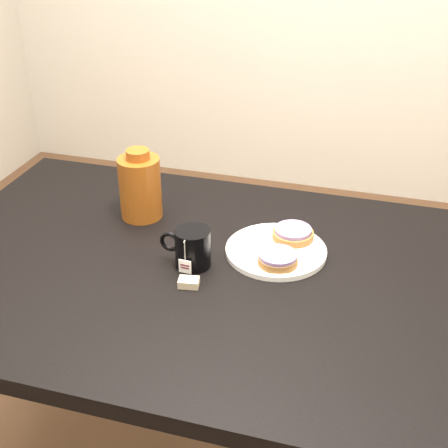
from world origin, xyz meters
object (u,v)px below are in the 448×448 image
(table, at_px, (212,297))
(mug, at_px, (192,248))
(plate, at_px, (276,250))
(bagel_package, at_px, (140,186))
(teabag_pouch, at_px, (189,282))
(bagel_front, at_px, (278,259))
(bagel_back, at_px, (293,233))

(table, distance_m, mug, 0.14)
(plate, bearing_deg, bagel_package, 167.72)
(teabag_pouch, bearing_deg, bagel_package, 129.81)
(plate, bearing_deg, mug, -149.81)
(plate, relative_size, bagel_front, 2.08)
(table, distance_m, bagel_back, 0.25)
(bagel_package, bearing_deg, teabag_pouch, -50.19)
(teabag_pouch, relative_size, bagel_package, 0.24)
(bagel_back, height_order, bagel_front, same)
(bagel_front, relative_size, teabag_pouch, 2.58)
(plate, height_order, bagel_package, bagel_package)
(plate, bearing_deg, bagel_back, 63.99)
(table, bearing_deg, bagel_back, 46.15)
(table, relative_size, mug, 10.97)
(bagel_front, xyz_separation_m, bagel_package, (-0.40, 0.15, 0.06))
(mug, relative_size, bagel_package, 0.68)
(plate, height_order, teabag_pouch, same)
(plate, relative_size, bagel_back, 2.06)
(bagel_front, bearing_deg, bagel_back, 84.26)
(bagel_front, bearing_deg, teabag_pouch, -144.76)
(table, xyz_separation_m, teabag_pouch, (-0.03, -0.08, 0.09))
(bagel_back, xyz_separation_m, bagel_front, (-0.01, -0.12, 0.00))
(mug, distance_m, teabag_pouch, 0.09)
(mug, bearing_deg, teabag_pouch, -72.85)
(table, relative_size, bagel_front, 12.06)
(table, xyz_separation_m, mug, (-0.05, 0.00, 0.13))
(teabag_pouch, bearing_deg, plate, 49.71)
(bagel_front, relative_size, bagel_package, 0.62)
(mug, bearing_deg, bagel_front, 15.56)
(bagel_package, bearing_deg, mug, -42.32)
(table, height_order, plate, plate)
(plate, bearing_deg, table, -140.89)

